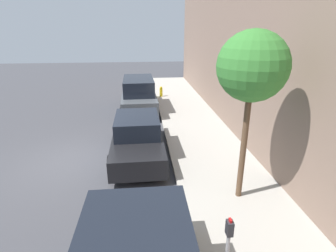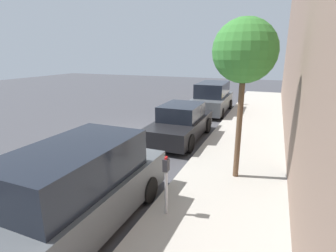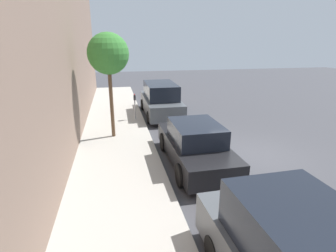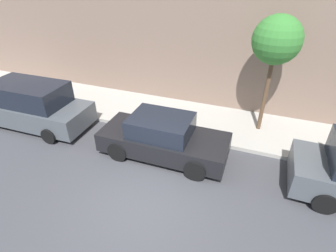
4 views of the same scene
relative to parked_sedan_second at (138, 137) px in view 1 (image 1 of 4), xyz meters
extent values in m
plane|color=#424247|center=(-2.31, -0.27, -0.72)|extent=(60.00, 60.00, 0.00)
cube|color=#B2ADA3|center=(2.71, -0.27, -0.65)|extent=(3.05, 32.00, 0.15)
cylinder|color=black|center=(0.94, -5.12, -0.39)|extent=(0.22, 0.67, 0.67)
cube|color=black|center=(0.00, -0.03, -0.16)|extent=(1.84, 4.52, 0.68)
cube|color=black|center=(0.00, 0.07, 0.50)|extent=(1.60, 2.12, 0.64)
cylinder|color=black|center=(-0.85, 1.37, -0.36)|extent=(0.22, 0.72, 0.72)
cylinder|color=black|center=(0.85, 1.37, -0.36)|extent=(0.22, 0.72, 0.72)
cylinder|color=black|center=(-0.85, -1.42, -0.36)|extent=(0.22, 0.72, 0.72)
cylinder|color=black|center=(0.85, -1.42, -0.36)|extent=(0.22, 0.72, 0.72)
cube|color=#4C5156|center=(0.04, 5.89, -0.08)|extent=(2.02, 4.94, 0.84)
cube|color=black|center=(0.04, 5.89, 0.76)|extent=(1.75, 3.14, 0.84)
cylinder|color=black|center=(-0.86, 7.41, -0.41)|extent=(0.22, 0.62, 0.62)
cylinder|color=black|center=(0.94, 7.41, -0.41)|extent=(0.22, 0.62, 0.62)
cylinder|color=black|center=(-0.86, 4.37, -0.41)|extent=(0.22, 0.62, 0.62)
cylinder|color=black|center=(0.94, 4.37, -0.41)|extent=(0.22, 0.62, 0.62)
cube|color=#2D2D33|center=(1.64, -5.63, 0.61)|extent=(0.11, 0.15, 0.28)
cube|color=red|center=(1.64, -5.63, 0.78)|extent=(0.04, 0.09, 0.05)
cylinder|color=brown|center=(2.82, -3.11, 0.98)|extent=(0.16, 0.16, 3.11)
sphere|color=#387F33|center=(2.82, -3.11, 3.00)|extent=(1.69, 1.69, 1.69)
cylinder|color=gold|center=(1.54, 8.52, -0.30)|extent=(0.20, 0.20, 0.55)
sphere|color=gold|center=(1.54, 8.52, 0.03)|extent=(0.18, 0.18, 0.18)
camera|label=1|loc=(0.21, -9.11, 3.84)|focal=28.00mm
camera|label=2|loc=(3.64, -10.45, 2.94)|focal=28.00mm
camera|label=3|loc=(2.66, 8.20, 3.50)|focal=28.00mm
camera|label=4|loc=(-7.08, -2.85, 5.19)|focal=28.00mm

